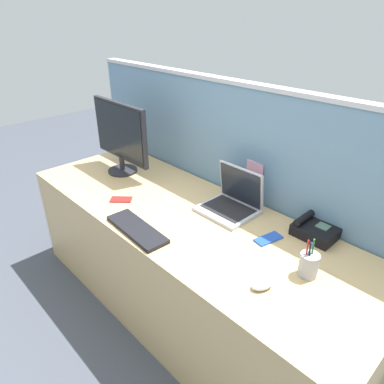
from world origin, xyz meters
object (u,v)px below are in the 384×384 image
object	(u,v)px
desktop_monitor	(120,135)
pen_cup	(309,265)
computer_mouse_right_hand	(262,285)
keyboard_main	(137,229)
laptop	(232,200)
cell_phone_red_case	(121,200)
cell_phone_blue_case	(268,239)
desk_phone	(315,230)

from	to	relation	value
desktop_monitor	pen_cup	size ratio (longest dim) A/B	3.04
computer_mouse_right_hand	pen_cup	world-z (taller)	pen_cup
desktop_monitor	keyboard_main	distance (m)	0.82
desktop_monitor	pen_cup	world-z (taller)	desktop_monitor
desktop_monitor	laptop	world-z (taller)	desktop_monitor
desktop_monitor	cell_phone_red_case	size ratio (longest dim) A/B	4.37
desktop_monitor	cell_phone_blue_case	xyz separation A→B (m)	(1.20, 0.06, -0.27)
keyboard_main	computer_mouse_right_hand	distance (m)	0.71
desktop_monitor	laptop	distance (m)	0.92
computer_mouse_right_hand	pen_cup	bearing A→B (deg)	85.08
desk_phone	pen_cup	distance (m)	0.32
laptop	cell_phone_red_case	xyz separation A→B (m)	(-0.53, -0.40, -0.06)
desk_phone	computer_mouse_right_hand	distance (m)	0.50
computer_mouse_right_hand	cell_phone_red_case	xyz separation A→B (m)	(-1.04, -0.00, -0.01)
computer_mouse_right_hand	cell_phone_blue_case	distance (m)	0.35
keyboard_main	pen_cup	xyz separation A→B (m)	(0.79, 0.34, 0.05)
computer_mouse_right_hand	cell_phone_red_case	distance (m)	1.04
cell_phone_blue_case	keyboard_main	bearing A→B (deg)	-128.13
desk_phone	keyboard_main	distance (m)	0.91
cell_phone_blue_case	desktop_monitor	bearing A→B (deg)	-165.44
computer_mouse_right_hand	cell_phone_blue_case	size ratio (longest dim) A/B	0.69
desk_phone	cell_phone_red_case	xyz separation A→B (m)	(-0.99, -0.50, -0.03)
pen_cup	cell_phone_blue_case	distance (m)	0.29
cell_phone_blue_case	cell_phone_red_case	bearing A→B (deg)	-148.28
pen_cup	cell_phone_red_case	distance (m)	1.15
laptop	computer_mouse_right_hand	xyz separation A→B (m)	(0.50, -0.40, -0.04)
computer_mouse_right_hand	pen_cup	distance (m)	0.23
keyboard_main	computer_mouse_right_hand	bearing A→B (deg)	13.74
desk_phone	cell_phone_blue_case	world-z (taller)	desk_phone
pen_cup	desktop_monitor	bearing A→B (deg)	178.37
desk_phone	computer_mouse_right_hand	world-z (taller)	desk_phone
pen_cup	desk_phone	bearing A→B (deg)	114.28
pen_cup	cell_phone_blue_case	xyz separation A→B (m)	(-0.27, 0.10, -0.05)
desk_phone	pen_cup	world-z (taller)	pen_cup
desk_phone	computer_mouse_right_hand	xyz separation A→B (m)	(0.04, -0.50, -0.02)
pen_cup	computer_mouse_right_hand	bearing A→B (deg)	-113.22
laptop	cell_phone_red_case	size ratio (longest dim) A/B	2.38
laptop	desktop_monitor	bearing A→B (deg)	-170.30
desktop_monitor	cell_phone_red_case	bearing A→B (deg)	-36.03
cell_phone_blue_case	cell_phone_red_case	distance (m)	0.91
keyboard_main	desk_phone	bearing A→B (deg)	47.07
laptop	cell_phone_blue_case	bearing A→B (deg)	-16.50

